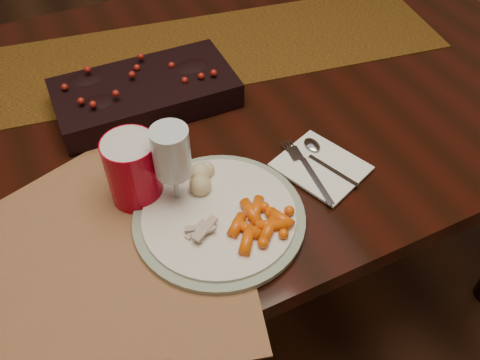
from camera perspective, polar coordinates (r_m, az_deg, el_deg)
name	(u,v)px	position (r m, az deg, el deg)	size (l,w,h in m)	color
floor	(198,290)	(1.67, -4.70, -12.17)	(5.00, 5.00, 0.00)	black
dining_table	(190,217)	(1.36, -5.66, -4.10)	(1.80, 1.00, 0.75)	black
table_runner	(127,64)	(1.23, -12.63, 12.61)	(1.52, 0.31, 0.00)	#563014
centerpiece	(145,89)	(1.08, -10.63, 9.98)	(0.37, 0.19, 0.07)	black
placemat_main	(94,224)	(0.89, -16.05, -4.73)	(0.43, 0.32, 0.00)	brown
placemat_second	(96,275)	(0.83, -15.88, -10.27)	(0.48, 0.35, 0.00)	#945F44
dinner_plate	(219,217)	(0.86, -2.36, -4.14)	(0.29, 0.29, 0.02)	white
baby_carrots	(259,217)	(0.83, 2.19, -4.18)	(0.10, 0.08, 0.02)	#EB5608
mashed_potatoes	(202,174)	(0.88, -4.34, 0.67)	(0.08, 0.07, 0.04)	#E8C986
turkey_shreds	(201,233)	(0.82, -4.40, -5.93)	(0.08, 0.07, 0.02)	#9E7A6E
napkin	(321,167)	(0.95, 9.07, 1.50)	(0.13, 0.15, 0.01)	white
fork	(311,174)	(0.93, 7.97, 0.70)	(0.02, 0.15, 0.00)	#BABBC4
spoon	(326,162)	(0.96, 9.65, 1.97)	(0.03, 0.14, 0.00)	silver
red_cup	(133,170)	(0.87, -11.89, 1.09)	(0.09, 0.09, 0.13)	#A50116
wine_glass	(174,170)	(0.83, -7.44, 1.11)	(0.06, 0.06, 0.17)	silver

